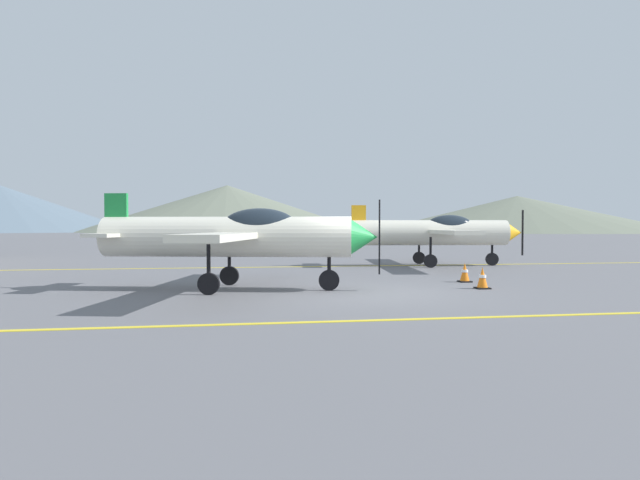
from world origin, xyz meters
name	(u,v)px	position (x,y,z in m)	size (l,w,h in m)	color
ground_plane	(368,293)	(0.00, 0.00, 0.00)	(400.00, 400.00, 0.00)	slate
apron_line_near	(420,319)	(0.00, -3.91, 0.01)	(80.00, 0.16, 0.01)	yellow
apron_line_far	(317,266)	(0.00, 8.81, 0.01)	(80.00, 0.16, 0.01)	yellow
airplane_near	(237,235)	(-3.32, 1.15, 1.47)	(7.63, 8.68, 2.61)	silver
airplane_mid	(436,232)	(5.12, 8.54, 1.47)	(7.60, 8.72, 2.61)	silver
traffic_cone_front	(482,278)	(3.29, 0.36, 0.29)	(0.36, 0.36, 0.59)	black
traffic_cone_side	(465,273)	(3.54, 2.05, 0.29)	(0.36, 0.36, 0.59)	black
hill_centerleft	(227,208)	(-6.46, 145.87, 6.88)	(83.88, 83.88, 13.75)	slate
hill_centerright	(517,214)	(76.25, 128.64, 5.17)	(84.52, 84.52, 10.35)	slate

